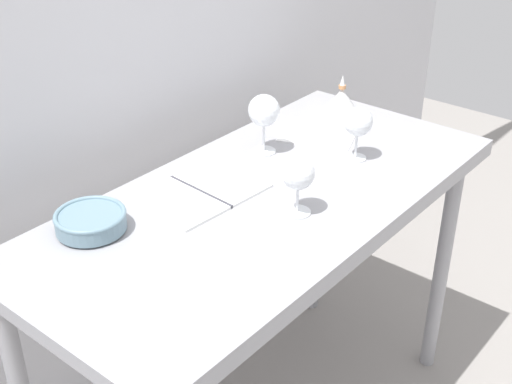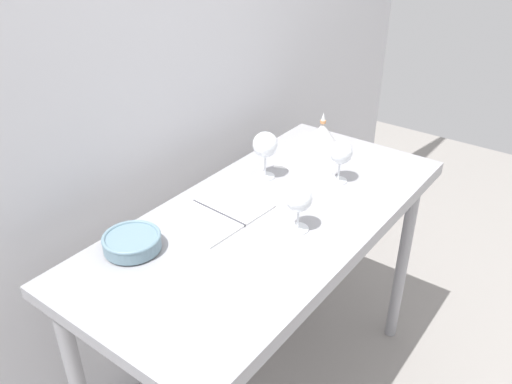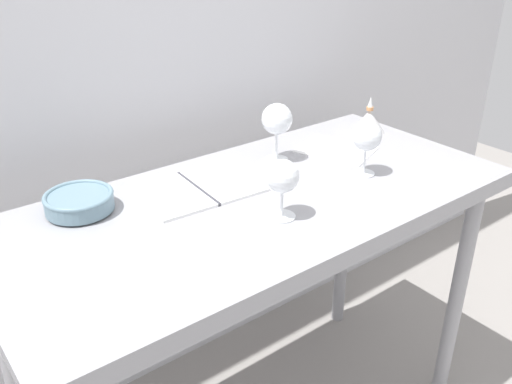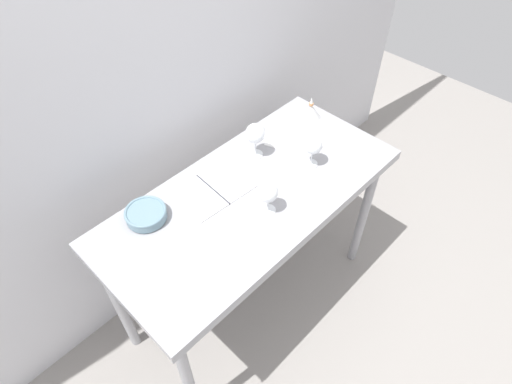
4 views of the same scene
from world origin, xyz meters
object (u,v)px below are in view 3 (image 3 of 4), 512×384
wine_glass_near_center (282,178)px  decanter_funnel (369,121)px  open_notebook (198,188)px  tasting_sheet_upper (336,150)px  tasting_bowl (79,202)px  wine_glass_near_right (367,138)px  wine_glass_far_right (277,121)px

wine_glass_near_center → decanter_funnel: wine_glass_near_center is taller
wine_glass_near_center → open_notebook: bearing=107.9°
wine_glass_near_center → tasting_sheet_upper: (0.42, 0.23, -0.10)m
tasting_sheet_upper → tasting_bowl: 0.80m
wine_glass_near_right → open_notebook: wine_glass_near_right is taller
tasting_bowl → tasting_sheet_upper: bearing=-7.2°
tasting_sheet_upper → tasting_bowl: (-0.80, 0.10, 0.03)m
open_notebook → tasting_sheet_upper: size_ratio=1.47×
wine_glass_far_right → tasting_bowl: (-0.60, 0.05, -0.10)m
open_notebook → wine_glass_near_right: bearing=-21.7°
open_notebook → decanter_funnel: size_ratio=2.64×
tasting_sheet_upper → tasting_bowl: tasting_bowl is taller
wine_glass_near_center → tasting_bowl: wine_glass_near_center is taller
wine_glass_near_center → decanter_funnel: size_ratio=1.23×
tasting_sheet_upper → tasting_bowl: bearing=151.3°
decanter_funnel → open_notebook: bearing=-177.8°
open_notebook → tasting_bowl: bearing=169.3°
wine_glass_far_right → decanter_funnel: wine_glass_far_right is taller
open_notebook → decanter_funnel: decanter_funnel is taller
open_notebook → tasting_sheet_upper: (0.50, -0.03, -0.00)m
wine_glass_near_right → decanter_funnel: wine_glass_near_right is taller
tasting_sheet_upper → decanter_funnel: (0.21, 0.05, 0.04)m
wine_glass_near_center → tasting_sheet_upper: wine_glass_near_center is taller
wine_glass_far_right → tasting_sheet_upper: (0.20, -0.05, -0.12)m
wine_glass_near_center → open_notebook: 0.29m
wine_glass_near_right → wine_glass_far_right: wine_glass_far_right is taller
wine_glass_far_right → wine_glass_near_center: 0.36m
wine_glass_near_center → tasting_bowl: (-0.38, 0.33, -0.08)m
wine_glass_far_right → wine_glass_near_center: wine_glass_far_right is taller
wine_glass_near_right → decanter_funnel: size_ratio=1.27×
open_notebook → tasting_bowl: tasting_bowl is taller
tasting_sheet_upper → wine_glass_far_right: bearing=143.6°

